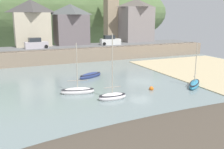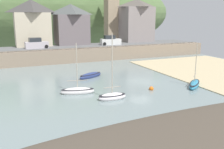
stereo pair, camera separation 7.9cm
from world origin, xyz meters
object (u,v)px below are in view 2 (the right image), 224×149
at_px(parked_car_by_wall, 110,41).
at_px(waterfront_building_right, 137,20).
at_px(church_with_spire, 111,7).
at_px(waterfront_building_left, 32,22).
at_px(sailboat_tall_mast, 112,96).
at_px(parked_car_near_slipway, 36,44).
at_px(waterfront_building_centre, 71,24).
at_px(rowboat_small_beached, 78,91).
at_px(sailboat_blue_trim, 194,84).
at_px(sailboat_white_hull, 90,76).
at_px(mooring_buoy, 151,89).

bearing_deg(parked_car_by_wall, waterfront_building_right, 33.83).
bearing_deg(church_with_spire, waterfront_building_left, -167.89).
height_order(sailboat_tall_mast, parked_car_near_slipway, sailboat_tall_mast).
bearing_deg(waterfront_building_centre, rowboat_small_beached, -103.40).
bearing_deg(church_with_spire, sailboat_tall_mast, -113.04).
distance_m(waterfront_building_centre, sailboat_tall_mast, 31.24).
bearing_deg(waterfront_building_left, waterfront_building_right, -0.00).
distance_m(waterfront_building_right, sailboat_blue_trim, 31.85).
relative_size(waterfront_building_centre, sailboat_white_hull, 2.12).
bearing_deg(sailboat_blue_trim, waterfront_building_right, 33.32).
relative_size(sailboat_blue_trim, mooring_buoy, 10.44).
xyz_separation_m(waterfront_building_centre, sailboat_white_hull, (-2.84, -20.73, -6.30)).
height_order(waterfront_building_right, parked_car_by_wall, waterfront_building_right).
height_order(rowboat_small_beached, mooring_buoy, rowboat_small_beached).
xyz_separation_m(church_with_spire, sailboat_blue_trim, (-3.75, -33.94, -9.99)).
distance_m(sailboat_tall_mast, rowboat_small_beached, 4.21).
distance_m(church_with_spire, mooring_buoy, 35.82).
bearing_deg(waterfront_building_left, mooring_buoy, -72.02).
bearing_deg(sailboat_tall_mast, sailboat_white_hull, 86.50).
relative_size(waterfront_building_centre, parked_car_by_wall, 1.93).
xyz_separation_m(waterfront_building_right, mooring_buoy, (-13.81, -29.10, -7.10)).
bearing_deg(parked_car_near_slipway, sailboat_white_hull, -77.07).
height_order(waterfront_building_centre, parked_car_by_wall, waterfront_building_centre).
xyz_separation_m(waterfront_building_right, sailboat_blue_trim, (-8.36, -29.94, -6.96)).
distance_m(waterfront_building_right, parked_car_by_wall, 10.42).
xyz_separation_m(waterfront_building_centre, rowboat_small_beached, (-6.46, -27.13, -6.27)).
relative_size(sailboat_tall_mast, sailboat_white_hull, 1.76).
distance_m(waterfront_building_centre, mooring_buoy, 29.85).
distance_m(waterfront_building_left, sailboat_white_hull, 22.33).
distance_m(waterfront_building_right, church_with_spire, 6.81).
bearing_deg(parked_car_by_wall, mooring_buoy, -96.36).
bearing_deg(sailboat_white_hull, waterfront_building_centre, 57.59).
distance_m(rowboat_small_beached, sailboat_white_hull, 7.36).
relative_size(waterfront_building_left, parked_car_by_wall, 2.09).
bearing_deg(sailboat_white_hull, mooring_buoy, -86.40).
relative_size(sailboat_blue_trim, parked_car_by_wall, 1.26).
xyz_separation_m(waterfront_building_centre, mooring_buoy, (1.65, -29.10, -6.42)).
relative_size(parked_car_near_slipway, mooring_buoy, 8.21).
height_order(parked_car_by_wall, mooring_buoy, parked_car_by_wall).
distance_m(rowboat_small_beached, parked_car_near_slipway, 22.86).
xyz_separation_m(church_with_spire, rowboat_small_beached, (-17.31, -31.13, -9.98)).
distance_m(rowboat_small_beached, parked_car_by_wall, 26.48).
bearing_deg(sailboat_blue_trim, waterfront_building_centre, 62.25).
distance_m(sailboat_tall_mast, parked_car_near_slipway, 26.34).
xyz_separation_m(waterfront_building_right, church_with_spire, (-4.61, 4.00, 3.03)).
distance_m(rowboat_small_beached, sailboat_blue_trim, 13.85).
height_order(sailboat_blue_trim, mooring_buoy, sailboat_blue_trim).
bearing_deg(waterfront_building_right, rowboat_small_beached, -128.93).
xyz_separation_m(sailboat_white_hull, mooring_buoy, (4.49, -8.38, -0.12)).
bearing_deg(mooring_buoy, waterfront_building_left, 107.98).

